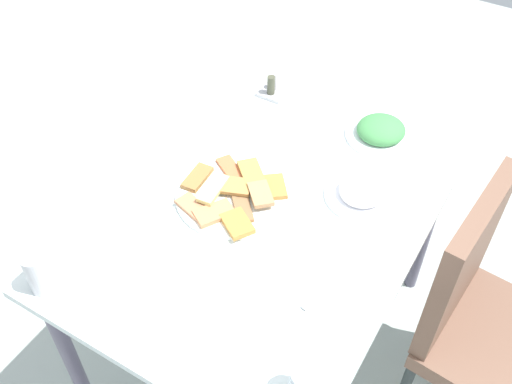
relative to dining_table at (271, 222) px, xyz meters
The scene contains 11 objects.
ground_plane 0.69m from the dining_table, ahead, with size 6.00×6.00×0.00m, color #A1ABA5.
dining_table is the anchor object (origin of this frame).
dining_chair 0.67m from the dining_table, 102.52° to the left, with size 0.46×0.46×0.91m.
pide_platter 0.15m from the dining_table, 68.02° to the right, with size 0.33×0.33×0.04m.
salad_plate_greens 0.46m from the dining_table, 160.24° to the left, with size 0.22×0.22×0.07m.
salad_plate_rice 0.28m from the dining_table, 125.79° to the left, with size 0.21×0.21×0.07m.
soda_can 0.64m from the dining_table, 31.91° to the right, with size 0.07×0.07×0.12m, color silver.
paper_napkin 0.31m from the dining_table, 55.15° to the left, with size 0.15×0.15×0.00m, color white.
fork 0.30m from the dining_table, 53.09° to the left, with size 0.17×0.01×0.01m, color silver.
spoon 0.33m from the dining_table, 57.01° to the left, with size 0.20×0.01×0.01m, color silver.
condiment_caddy 0.52m from the dining_table, 150.80° to the right, with size 0.09×0.09×0.08m.
Camera 1 is at (1.00, 0.55, 1.98)m, focal length 41.84 mm.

